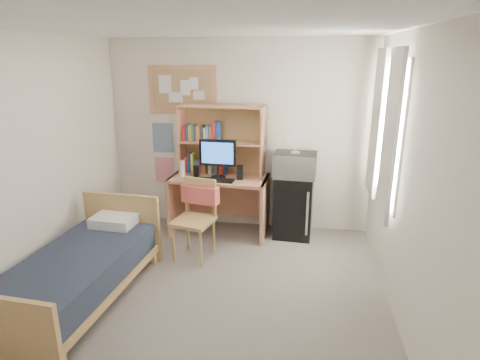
% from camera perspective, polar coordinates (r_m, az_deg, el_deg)
% --- Properties ---
extents(floor, '(3.60, 4.20, 0.02)m').
position_cam_1_polar(floor, '(4.15, -4.89, -17.71)').
color(floor, gray).
rests_on(floor, ground).
extents(ceiling, '(3.60, 4.20, 0.02)m').
position_cam_1_polar(ceiling, '(3.41, -6.08, 21.09)').
color(ceiling, white).
rests_on(ceiling, wall_back).
extents(wall_back, '(3.60, 0.04, 2.60)m').
position_cam_1_polar(wall_back, '(5.57, -0.12, 6.22)').
color(wall_back, white).
rests_on(wall_back, floor).
extents(wall_front, '(3.60, 0.04, 2.60)m').
position_cam_1_polar(wall_front, '(1.82, -22.88, -20.22)').
color(wall_front, white).
rests_on(wall_front, floor).
extents(wall_left, '(0.04, 4.20, 2.60)m').
position_cam_1_polar(wall_left, '(4.37, -28.97, 0.92)').
color(wall_left, white).
rests_on(wall_left, floor).
extents(wall_right, '(0.04, 4.20, 2.60)m').
position_cam_1_polar(wall_right, '(3.59, 23.66, -1.53)').
color(wall_right, white).
rests_on(wall_right, floor).
extents(window_unit, '(0.10, 1.40, 1.70)m').
position_cam_1_polar(window_unit, '(4.65, 19.99, 6.74)').
color(window_unit, white).
rests_on(window_unit, wall_right).
extents(curtain_left, '(0.04, 0.55, 1.70)m').
position_cam_1_polar(curtain_left, '(4.26, 20.54, 5.79)').
color(curtain_left, white).
rests_on(curtain_left, wall_right).
extents(curtain_right, '(0.04, 0.55, 1.70)m').
position_cam_1_polar(curtain_right, '(5.03, 18.84, 7.58)').
color(curtain_right, white).
rests_on(curtain_right, wall_right).
extents(bulletin_board, '(0.94, 0.03, 0.64)m').
position_cam_1_polar(bulletin_board, '(5.64, -8.19, 12.56)').
color(bulletin_board, tan).
rests_on(bulletin_board, wall_back).
extents(poster_wave, '(0.30, 0.01, 0.42)m').
position_cam_1_polar(poster_wave, '(5.84, -10.91, 5.93)').
color(poster_wave, '#214B86').
rests_on(poster_wave, wall_back).
extents(poster_japan, '(0.28, 0.01, 0.36)m').
position_cam_1_polar(poster_japan, '(5.95, -10.66, 1.49)').
color(poster_japan, red).
rests_on(poster_japan, wall_back).
extents(desk, '(1.33, 0.71, 0.81)m').
position_cam_1_polar(desk, '(5.53, -2.90, -3.55)').
color(desk, tan).
rests_on(desk, floor).
extents(desk_chair, '(0.58, 0.58, 0.97)m').
position_cam_1_polar(desk_chair, '(4.84, -6.66, -5.74)').
color(desk_chair, tan).
rests_on(desk_chair, floor).
extents(mini_fridge, '(0.53, 0.53, 0.85)m').
position_cam_1_polar(mini_fridge, '(5.48, 7.61, -3.64)').
color(mini_fridge, black).
rests_on(mini_fridge, floor).
extents(bed, '(1.03, 1.87, 0.50)m').
position_cam_1_polar(bed, '(4.41, -22.03, -12.81)').
color(bed, '#1C2333').
rests_on(bed, floor).
extents(hutch, '(1.16, 0.35, 0.94)m').
position_cam_1_polar(hutch, '(5.42, -2.65, 5.70)').
color(hutch, tan).
rests_on(hutch, desk).
extents(monitor, '(0.49, 0.06, 0.52)m').
position_cam_1_polar(monitor, '(5.27, -3.18, 3.00)').
color(monitor, black).
rests_on(monitor, desk).
extents(keyboard, '(0.49, 0.18, 0.02)m').
position_cam_1_polar(keyboard, '(5.21, -3.53, -0.02)').
color(keyboard, black).
rests_on(keyboard, desk).
extents(speaker_left, '(0.07, 0.07, 0.16)m').
position_cam_1_polar(speaker_left, '(5.40, -6.23, 1.28)').
color(speaker_left, black).
rests_on(speaker_left, desk).
extents(speaker_right, '(0.08, 0.08, 0.19)m').
position_cam_1_polar(speaker_right, '(5.25, 0.02, 1.07)').
color(speaker_right, black).
rests_on(speaker_right, desk).
extents(water_bottle, '(0.07, 0.07, 0.22)m').
position_cam_1_polar(water_bottle, '(5.41, -8.18, 1.58)').
color(water_bottle, white).
rests_on(water_bottle, desk).
extents(hoodie, '(0.48, 0.24, 0.22)m').
position_cam_1_polar(hoodie, '(4.91, -5.68, -2.04)').
color(hoodie, '#D85952').
rests_on(hoodie, desk_chair).
extents(microwave, '(0.56, 0.44, 0.31)m').
position_cam_1_polar(microwave, '(5.29, 7.84, 2.17)').
color(microwave, '#BDBDC2').
rests_on(microwave, mini_fridge).
extents(desk_fan, '(0.25, 0.25, 0.30)m').
position_cam_1_polar(desk_fan, '(5.22, 7.97, 5.42)').
color(desk_fan, white).
rests_on(desk_fan, microwave).
extents(pillow, '(0.50, 0.36, 0.11)m').
position_cam_1_polar(pillow, '(4.84, -17.49, -5.55)').
color(pillow, white).
rests_on(pillow, bed).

